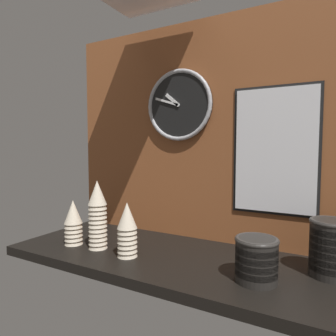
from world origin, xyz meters
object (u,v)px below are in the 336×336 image
cup_stack_center_left (127,229)px  cup_stack_left (98,215)px  cup_stack_far_left (73,222)px  bowl_stack_right (256,258)px  menu_board (275,151)px  wall_clock (179,105)px  bowl_stack_far_right (331,247)px

cup_stack_center_left → cup_stack_left: size_ratio=0.74×
cup_stack_left → cup_stack_far_left: bearing=-174.7°
bowl_stack_right → menu_board: (-0.00, 0.33, 0.36)m
cup_stack_center_left → wall_clock: wall_clock is taller
cup_stack_left → wall_clock: wall_clock is taller
cup_stack_far_left → menu_board: bearing=23.2°
cup_stack_far_left → bowl_stack_right: size_ratio=1.37×
cup_stack_center_left → menu_board: menu_board is taller
cup_stack_left → menu_board: (0.69, 0.34, 0.28)m
cup_stack_left → bowl_stack_right: cup_stack_left is taller
bowl_stack_far_right → wall_clock: bearing=166.8°
cup_stack_far_left → menu_board: menu_board is taller
cup_stack_left → bowl_stack_far_right: size_ratio=1.51×
bowl_stack_far_right → wall_clock: size_ratio=0.58×
bowl_stack_right → wall_clock: bearing=144.6°
menu_board → cup_stack_left: bearing=-153.7°
cup_stack_center_left → menu_board: size_ratio=0.41×
cup_stack_far_left → bowl_stack_far_right: cup_stack_far_left is taller
cup_stack_far_left → bowl_stack_far_right: size_ratio=1.03×
cup_stack_left → menu_board: 0.82m
bowl_stack_far_right → cup_stack_center_left: bearing=-165.5°
bowl_stack_far_right → menu_board: size_ratio=0.37×
cup_stack_center_left → cup_stack_left: (-0.17, 0.02, 0.04)m
bowl_stack_right → menu_board: size_ratio=0.27×
cup_stack_left → wall_clock: 0.65m
cup_stack_left → bowl_stack_far_right: bearing=10.7°
bowl_stack_right → cup_stack_far_left: bearing=-178.7°
cup_stack_left → bowl_stack_far_right: cup_stack_left is taller
bowl_stack_far_right → menu_board: menu_board is taller
wall_clock → cup_stack_center_left: bearing=-99.8°
cup_stack_left → wall_clock: (0.23, 0.33, 0.50)m
cup_stack_center_left → cup_stack_far_left: (-0.31, 0.00, -0.01)m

